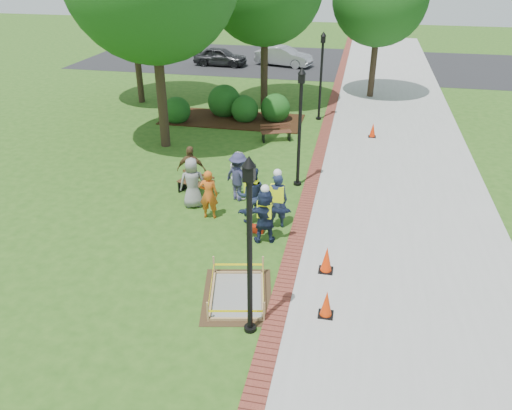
% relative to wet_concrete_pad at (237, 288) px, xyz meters
% --- Properties ---
extents(ground, '(100.00, 100.00, 0.00)m').
position_rel_wet_concrete_pad_xyz_m(ground, '(-0.67, 1.85, -0.23)').
color(ground, '#285116').
rests_on(ground, ground).
extents(sidewalk, '(6.00, 60.00, 0.02)m').
position_rel_wet_concrete_pad_xyz_m(sidewalk, '(4.33, 11.85, -0.22)').
color(sidewalk, '#9E9E99').
rests_on(sidewalk, ground).
extents(brick_edging, '(0.50, 60.00, 0.03)m').
position_rel_wet_concrete_pad_xyz_m(brick_edging, '(1.08, 11.85, -0.22)').
color(brick_edging, maroon).
rests_on(brick_edging, ground).
extents(mulch_bed, '(7.00, 3.00, 0.05)m').
position_rel_wet_concrete_pad_xyz_m(mulch_bed, '(-3.67, 13.85, -0.21)').
color(mulch_bed, '#381E0F').
rests_on(mulch_bed, ground).
extents(parking_lot, '(36.00, 12.00, 0.01)m').
position_rel_wet_concrete_pad_xyz_m(parking_lot, '(-0.67, 28.85, -0.23)').
color(parking_lot, black).
rests_on(parking_lot, ground).
extents(wet_concrete_pad, '(2.14, 2.60, 0.55)m').
position_rel_wet_concrete_pad_xyz_m(wet_concrete_pad, '(0.00, 0.00, 0.00)').
color(wet_concrete_pad, '#47331E').
rests_on(wet_concrete_pad, ground).
extents(bench_near, '(1.40, 0.81, 0.72)m').
position_rel_wet_concrete_pad_xyz_m(bench_near, '(-2.82, 5.35, -0.00)').
color(bench_near, brown).
rests_on(bench_near, ground).
extents(bench_far, '(1.43, 0.91, 0.74)m').
position_rel_wet_concrete_pad_xyz_m(bench_far, '(-0.98, 11.29, 0.00)').
color(bench_far, brown).
rests_on(bench_far, ground).
extents(cone_front, '(0.36, 0.36, 0.70)m').
position_rel_wet_concrete_pad_xyz_m(cone_front, '(2.22, -0.29, 0.10)').
color(cone_front, black).
rests_on(cone_front, ground).
extents(cone_back, '(0.39, 0.39, 0.76)m').
position_rel_wet_concrete_pad_xyz_m(cone_back, '(2.07, 1.53, 0.13)').
color(cone_back, black).
rests_on(cone_back, ground).
extents(cone_far, '(0.34, 0.34, 0.68)m').
position_rel_wet_concrete_pad_xyz_m(cone_far, '(3.25, 12.66, 0.09)').
color(cone_far, black).
rests_on(cone_far, ground).
extents(toolbox, '(0.42, 0.24, 0.21)m').
position_rel_wet_concrete_pad_xyz_m(toolbox, '(-0.16, 3.20, -0.13)').
color(toolbox, maroon).
rests_on(toolbox, ground).
extents(lamp_near, '(0.28, 0.28, 4.26)m').
position_rel_wet_concrete_pad_xyz_m(lamp_near, '(0.58, -1.15, 2.25)').
color(lamp_near, black).
rests_on(lamp_near, ground).
extents(lamp_mid, '(0.28, 0.28, 4.26)m').
position_rel_wet_concrete_pad_xyz_m(lamp_mid, '(0.58, 6.85, 2.25)').
color(lamp_mid, black).
rests_on(lamp_mid, ground).
extents(lamp_far, '(0.28, 0.28, 4.26)m').
position_rel_wet_concrete_pad_xyz_m(lamp_far, '(0.58, 14.85, 2.25)').
color(lamp_far, black).
rests_on(lamp_far, ground).
extents(shrub_a, '(1.36, 1.36, 1.36)m').
position_rel_wet_concrete_pad_xyz_m(shrub_a, '(-6.27, 12.97, -0.23)').
color(shrub_a, '#1C4E16').
rests_on(shrub_a, ground).
extents(shrub_b, '(1.70, 1.70, 1.70)m').
position_rel_wet_concrete_pad_xyz_m(shrub_b, '(-4.25, 14.55, -0.23)').
color(shrub_b, '#1C4E16').
rests_on(shrub_b, ground).
extents(shrub_c, '(1.35, 1.35, 1.35)m').
position_rel_wet_concrete_pad_xyz_m(shrub_c, '(-3.01, 13.83, -0.23)').
color(shrub_c, '#1C4E16').
rests_on(shrub_c, ground).
extents(shrub_d, '(1.46, 1.46, 1.46)m').
position_rel_wet_concrete_pad_xyz_m(shrub_d, '(-1.53, 14.20, -0.23)').
color(shrub_d, '#1C4E16').
rests_on(shrub_d, ground).
extents(shrub_e, '(1.14, 1.14, 1.14)m').
position_rel_wet_concrete_pad_xyz_m(shrub_e, '(-3.28, 14.72, -0.23)').
color(shrub_e, '#1C4E16').
rests_on(shrub_e, ground).
extents(casual_person_a, '(0.63, 0.52, 1.71)m').
position_rel_wet_concrete_pad_xyz_m(casual_person_a, '(-2.61, 4.45, 0.62)').
color(casual_person_a, gray).
rests_on(casual_person_a, ground).
extents(casual_person_b, '(0.55, 0.38, 1.63)m').
position_rel_wet_concrete_pad_xyz_m(casual_person_b, '(-1.85, 3.80, 0.58)').
color(casual_person_b, '#CD5818').
rests_on(casual_person_b, ground).
extents(casual_person_c, '(0.59, 0.63, 1.66)m').
position_rel_wet_concrete_pad_xyz_m(casual_person_c, '(-1.28, 5.48, 0.60)').
color(casual_person_c, silver).
rests_on(casual_person_c, ground).
extents(casual_person_d, '(0.59, 0.41, 1.72)m').
position_rel_wet_concrete_pad_xyz_m(casual_person_d, '(-2.97, 5.45, 0.63)').
color(casual_person_d, brown).
rests_on(casual_person_d, ground).
extents(casual_person_e, '(0.65, 0.58, 1.70)m').
position_rel_wet_concrete_pad_xyz_m(casual_person_e, '(-1.23, 5.23, 0.62)').
color(casual_person_e, '#303054').
rests_on(casual_person_e, ground).
extents(hivis_worker_a, '(0.61, 0.47, 1.84)m').
position_rel_wet_concrete_pad_xyz_m(hivis_worker_a, '(0.16, 2.73, 0.68)').
color(hivis_worker_a, '#18293F').
rests_on(hivis_worker_a, ground).
extents(hivis_worker_b, '(0.64, 0.49, 1.94)m').
position_rel_wet_concrete_pad_xyz_m(hivis_worker_b, '(0.36, 3.66, 0.73)').
color(hivis_worker_b, '#1C324B').
rests_on(hivis_worker_b, ground).
extents(hivis_worker_c, '(0.67, 0.53, 2.00)m').
position_rel_wet_concrete_pad_xyz_m(hivis_worker_c, '(-0.47, 3.80, 0.75)').
color(hivis_worker_c, '#1C2A49').
rests_on(hivis_worker_c, ground).
extents(parked_car_a, '(2.14, 4.50, 1.44)m').
position_rel_wet_concrete_pad_xyz_m(parked_car_a, '(-7.72, 26.24, -0.23)').
color(parked_car_a, '#28282B').
rests_on(parked_car_a, ground).
extents(parked_car_b, '(3.07, 4.94, 1.50)m').
position_rel_wet_concrete_pad_xyz_m(parked_car_b, '(-3.17, 27.10, -0.23)').
color(parked_car_b, '#97989C').
rests_on(parked_car_b, ground).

